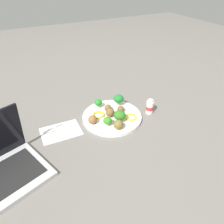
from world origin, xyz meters
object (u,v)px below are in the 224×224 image
Objects in this scene: meatball_front_right at (118,125)px; meatball_mid_right at (93,120)px; broccoli_floret_mid_left at (119,99)px; yogurt_bottle at (150,107)px; meatball_mid_left at (121,109)px; meatball_far_rim at (110,112)px; broccoli_floret_mid_right at (98,103)px; pepper_ring_back_left at (99,115)px; napkin at (61,131)px; fork at (60,133)px; meatball_near_rim at (108,108)px; plate at (112,117)px; broccoli_floret_front_right at (120,115)px; knife at (58,128)px; pepper_ring_far_rim at (131,117)px; broccoli_floret_back_right at (107,121)px.

meatball_mid_right is at bearing -45.02° from meatball_front_right.
broccoli_floret_mid_left is 0.78× the size of yogurt_bottle.
meatball_far_rim is (0.06, 0.01, 0.00)m from meatball_mid_left.
broccoli_floret_mid_right and meatball_far_rim have the same top height.
yogurt_bottle is at bearing 163.86° from pepper_ring_back_left.
meatball_far_rim is at bearing 39.00° from broccoli_floret_mid_left.
pepper_ring_back_left is at bearing -29.52° from meatball_far_rim.
napkin is 0.02m from fork.
broccoli_floret_mid_right reaches higher than meatball_near_rim.
meatball_mid_left reaches higher than plate.
knife is at bearing -18.28° from broccoli_floret_front_right.
plate is 3.77× the size of yogurt_bottle.
plate is 0.19m from yogurt_bottle.
plate is 8.50× the size of meatball_mid_left.
meatball_far_rim is (0.02, -0.06, -0.01)m from broccoli_floret_front_right.
broccoli_floret_mid_left reaches higher than napkin.
pepper_ring_back_left is at bearing 179.26° from knife.
plate is 0.03m from meatball_far_rim.
pepper_ring_far_rim is at bearing 7.11° from yogurt_bottle.
pepper_ring_back_left is at bearing -175.11° from napkin.
broccoli_floret_front_right is at bearing 165.11° from napkin.
meatball_mid_left reaches higher than fork.
broccoli_floret_front_right reaches higher than pepper_ring_far_rim.
yogurt_bottle is (-0.11, 0.11, -0.02)m from broccoli_floret_mid_left.
broccoli_floret_back_right is 1.05× the size of meatball_mid_right.
meatball_mid_left is 0.06m from meatball_near_rim.
napkin is (0.30, -0.00, -0.03)m from meatball_mid_left.
meatball_front_right is at bearing 84.72° from meatball_far_rim.
meatball_front_right is 0.57× the size of yogurt_bottle.
meatball_near_rim reaches higher than fork.
broccoli_floret_mid_left is 0.11m from meatball_far_rim.
broccoli_floret_mid_right is at bearing -56.99° from pepper_ring_far_rim.
meatball_far_rim is 0.34× the size of fork.
napkin is (0.19, -0.07, -0.04)m from broccoli_floret_back_right.
broccoli_floret_front_right reaches higher than broccoli_floret_mid_right.
broccoli_floret_mid_left is (-0.10, 0.03, 0.01)m from broccoli_floret_mid_right.
meatball_mid_right is 0.12m from meatball_near_rim.
broccoli_floret_front_right is (-0.01, 0.06, 0.04)m from plate.
broccoli_floret_front_right is at bearing 104.23° from broccoli_floret_mid_right.
pepper_ring_back_left is 0.19m from napkin.
broccoli_floret_front_right is at bearing 95.04° from meatball_near_rim.
yogurt_bottle is at bearing 155.12° from meatball_near_rim.
napkin is at bearing 9.88° from broccoli_floret_mid_left.
meatball_far_rim is 0.56× the size of yogurt_bottle.
meatball_far_rim reaches higher than pepper_ring_back_left.
meatball_near_rim is 0.26m from knife.
broccoli_floret_front_right reaches higher than fork.
pepper_ring_back_left is at bearing -33.49° from pepper_ring_far_rim.
broccoli_floret_mid_right is 0.16m from broccoli_floret_back_right.
plate is at bearing 87.81° from meatball_near_rim.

